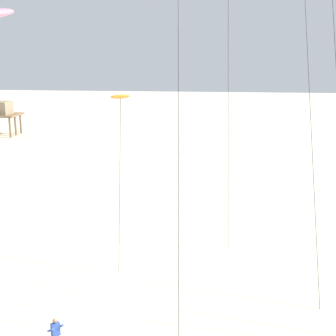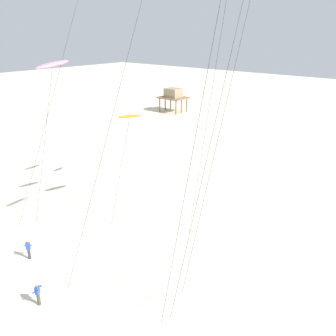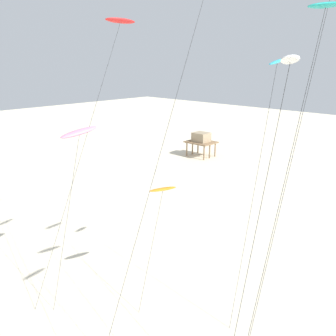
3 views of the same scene
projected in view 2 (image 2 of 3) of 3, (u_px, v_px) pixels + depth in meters
The scene contains 7 objects.
ground_plane at pixel (41, 261), 28.26m from camera, with size 260.00×260.00×0.00m, color beige.
kite_orange at pixel (130, 117), 32.35m from camera, with size 1.15×4.53×9.92m.
kite_pink at pixel (52, 65), 31.21m from camera, with size 1.16×5.53×14.54m.
kite_cyan at pixel (226, 3), 29.15m from camera, with size 0.95×6.03×19.74m.
kite_flyer_nearest at pixel (28, 249), 28.19m from camera, with size 0.73×0.73×1.67m.
kite_flyer_middle at pixel (38, 293), 23.44m from camera, with size 0.70×0.71×1.67m.
stilt_house at pixel (173, 95), 78.21m from camera, with size 5.76×4.68×5.06m.
Camera 2 is at (22.94, -11.70, 16.94)m, focal length 38.58 mm.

